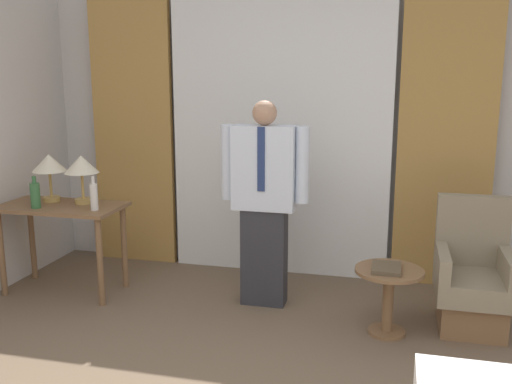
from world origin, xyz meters
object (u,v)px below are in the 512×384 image
at_px(bottle_near_edge, 35,195).
at_px(person, 264,197).
at_px(book, 386,268).
at_px(desk, 62,220).
at_px(bottle_by_lamp, 94,196).
at_px(table_lamp_left, 49,165).
at_px(side_table, 388,290).
at_px(table_lamp_right, 81,167).
at_px(armchair, 472,282).

distance_m(bottle_near_edge, person, 1.86).
height_order(bottle_near_edge, book, bottle_near_edge).
relative_size(desk, bottle_by_lamp, 3.70).
bearing_deg(table_lamp_left, person, 1.65).
bearing_deg(person, side_table, -18.82).
bearing_deg(table_lamp_right, book, -6.94).
height_order(desk, armchair, armchair).
bearing_deg(armchair, bottle_by_lamp, -176.10).
bearing_deg(person, book, -20.55).
distance_m(table_lamp_left, bottle_by_lamp, 0.59).
xyz_separation_m(table_lamp_left, table_lamp_right, (0.30, 0.00, 0.00)).
distance_m(table_lamp_right, armchair, 3.20).
xyz_separation_m(desk, person, (1.70, 0.16, 0.25)).
xyz_separation_m(desk, table_lamp_left, (-0.15, 0.11, 0.44)).
height_order(table_lamp_right, bottle_near_edge, table_lamp_right).
relative_size(side_table, book, 1.89).
relative_size(table_lamp_left, bottle_by_lamp, 1.47).
height_order(bottle_by_lamp, side_table, bottle_by_lamp).
relative_size(table_lamp_right, bottle_by_lamp, 1.47).
distance_m(desk, bottle_by_lamp, 0.45).
distance_m(table_lamp_left, person, 1.86).
bearing_deg(bottle_by_lamp, person, 10.68).
xyz_separation_m(person, book, (0.96, -0.36, -0.38)).
bearing_deg(armchair, table_lamp_left, 179.99).
bearing_deg(side_table, table_lamp_right, 173.67).
bearing_deg(person, table_lamp_right, -178.02).
xyz_separation_m(bottle_by_lamp, book, (2.29, -0.11, -0.37)).
bearing_deg(book, table_lamp_left, 173.80).
height_order(person, side_table, person).
relative_size(table_lamp_left, bottle_near_edge, 1.54).
xyz_separation_m(bottle_near_edge, book, (2.79, -0.06, -0.37)).
xyz_separation_m(table_lamp_right, bottle_near_edge, (-0.28, -0.25, -0.20)).
bearing_deg(side_table, table_lamp_left, 174.34).
xyz_separation_m(side_table, book, (-0.02, -0.02, 0.17)).
xyz_separation_m(table_lamp_left, person, (1.85, 0.05, -0.19)).
height_order(bottle_by_lamp, armchair, bottle_by_lamp).
xyz_separation_m(bottle_near_edge, bottle_by_lamp, (0.50, 0.05, 0.01)).
xyz_separation_m(desk, book, (2.66, -0.20, -0.13)).
xyz_separation_m(bottle_by_lamp, side_table, (2.32, -0.08, -0.54)).
bearing_deg(table_lamp_right, person, 1.98).
bearing_deg(table_lamp_right, bottle_by_lamp, -42.82).
bearing_deg(bottle_by_lamp, table_lamp_right, 137.18).
height_order(desk, book, desk).
xyz_separation_m(desk, bottle_near_edge, (-0.13, -0.14, 0.24)).
bearing_deg(person, table_lamp_left, -178.35).
bearing_deg(bottle_near_edge, armchair, 4.16).
bearing_deg(bottle_near_edge, table_lamp_left, 94.46).
distance_m(bottle_by_lamp, book, 2.33).
bearing_deg(side_table, armchair, 25.43).
bearing_deg(desk, bottle_near_edge, -132.79).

